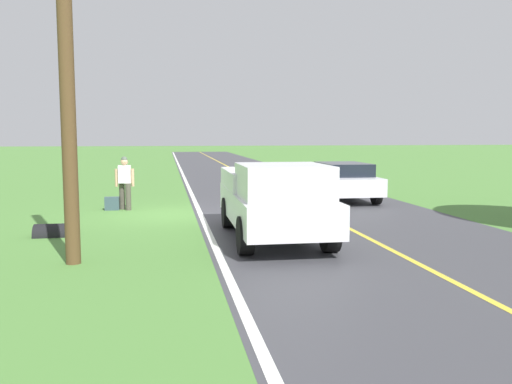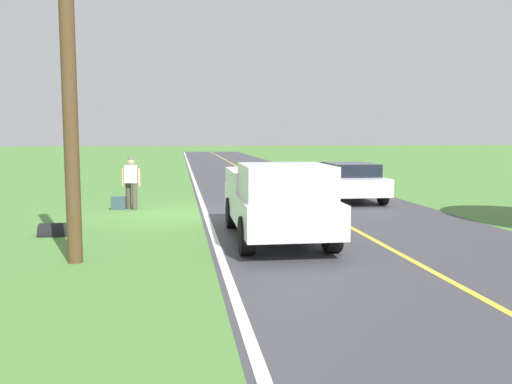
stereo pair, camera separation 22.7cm
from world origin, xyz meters
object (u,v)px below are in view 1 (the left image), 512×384
(hitchhiker_walking, at_px, (125,180))
(utility_pole_roadside, at_px, (67,70))
(sedan_near_oncoming, at_px, (342,180))
(suitcase_carried, at_px, (112,204))
(pickup_truck_passing, at_px, (275,199))

(hitchhiker_walking, relative_size, utility_pole_roadside, 0.24)
(hitchhiker_walking, bearing_deg, sedan_near_oncoming, -170.64)
(suitcase_carried, height_order, utility_pole_roadside, utility_pole_roadside)
(pickup_truck_passing, xyz_separation_m, sedan_near_oncoming, (-4.02, -7.15, -0.21))
(sedan_near_oncoming, bearing_deg, suitcase_carried, 9.35)
(hitchhiker_walking, relative_size, suitcase_carried, 3.80)
(utility_pole_roadside, bearing_deg, sedan_near_oncoming, -133.41)
(pickup_truck_passing, bearing_deg, sedan_near_oncoming, -119.34)
(hitchhiker_walking, relative_size, pickup_truck_passing, 0.32)
(hitchhiker_walking, xyz_separation_m, utility_pole_roadside, (0.45, 7.48, 2.66))
(pickup_truck_passing, distance_m, utility_pole_roadside, 5.29)
(suitcase_carried, xyz_separation_m, pickup_truck_passing, (-4.25, 5.79, 0.75))
(utility_pole_roadside, bearing_deg, hitchhiker_walking, -93.43)
(hitchhiker_walking, distance_m, suitcase_carried, 0.87)
(pickup_truck_passing, bearing_deg, hitchhiker_walking, -56.87)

